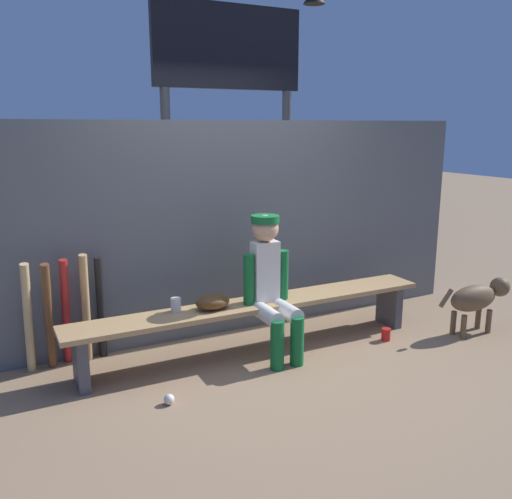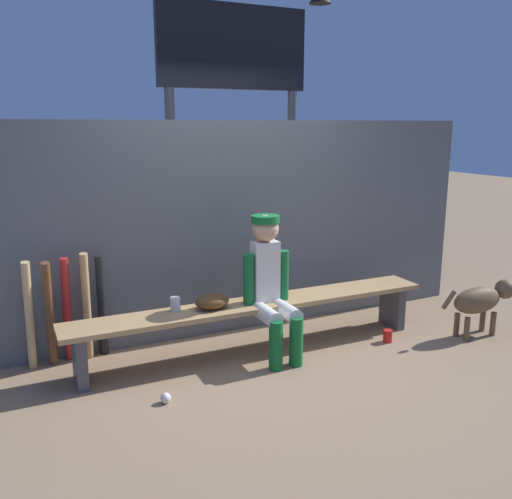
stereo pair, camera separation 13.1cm
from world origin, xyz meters
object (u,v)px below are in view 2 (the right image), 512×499
object	(u,v)px
bat_wood_tan	(87,307)
cup_on_ground	(388,336)
baseball_glove	(212,302)
scoreboard	(239,85)
dugout_bench	(256,312)
cup_on_bench	(175,304)
bat_aluminum_black	(102,306)
bat_wood_natural	(29,316)
player_seated	(271,282)
bat_aluminum_red	(67,310)
bat_wood_dark	(50,315)
baseball	(166,398)
dog	(482,300)

from	to	relation	value
bat_wood_tan	cup_on_ground	size ratio (longest dim) A/B	8.34
baseball_glove	scoreboard	world-z (taller)	scoreboard
dugout_bench	bat_wood_tan	bearing A→B (deg)	162.58
cup_on_ground	cup_on_bench	bearing A→B (deg)	168.08
bat_aluminum_black	cup_on_bench	distance (m)	0.64
dugout_bench	bat_wood_natural	world-z (taller)	bat_wood_natural
player_seated	cup_on_ground	size ratio (longest dim) A/B	10.61
baseball_glove	cup_on_ground	world-z (taller)	baseball_glove
cup_on_bench	cup_on_ground	bearing A→B (deg)	-11.92
baseball_glove	bat_wood_natural	xyz separation A→B (m)	(-1.34, 0.39, -0.05)
bat_wood_natural	scoreboard	size ratio (longest dim) A/B	0.27
player_seated	cup_on_ground	bearing A→B (deg)	-10.54
dugout_bench	player_seated	world-z (taller)	player_seated
player_seated	dugout_bench	bearing A→B (deg)	127.85
bat_wood_natural	cup_on_bench	world-z (taller)	bat_wood_natural
bat_aluminum_red	cup_on_bench	bearing A→B (deg)	-24.76
bat_wood_dark	bat_wood_natural	world-z (taller)	bat_wood_natural
player_seated	baseball	distance (m)	1.26
bat_wood_dark	bat_aluminum_red	bearing A→B (deg)	28.17
bat_aluminum_black	cup_on_ground	bearing A→B (deg)	-17.98
bat_wood_tan	scoreboard	distance (m)	2.87
player_seated	scoreboard	world-z (taller)	scoreboard
bat_wood_dark	player_seated	bearing A→B (deg)	-15.86
bat_wood_tan	dog	world-z (taller)	bat_wood_tan
bat_aluminum_black	bat_aluminum_red	bearing A→B (deg)	-177.66
bat_aluminum_red	bat_wood_dark	bearing A→B (deg)	-151.83
scoreboard	cup_on_ground	bearing A→B (deg)	-72.83
dugout_bench	scoreboard	distance (m)	2.58
baseball_glove	bat_aluminum_black	distance (m)	0.91
dugout_bench	bat_aluminum_black	size ratio (longest dim) A/B	3.63
dugout_bench	cup_on_bench	xyz separation A→B (m)	(-0.67, 0.08, 0.14)
scoreboard	dog	xyz separation A→B (m)	(1.45, -2.13, -1.95)
cup_on_ground	cup_on_bench	world-z (taller)	cup_on_bench
bat_wood_natural	baseball	distance (m)	1.29
bat_wood_dark	baseball	distance (m)	1.18
baseball	bat_aluminum_black	bearing A→B (deg)	103.86
bat_wood_tan	baseball	world-z (taller)	bat_wood_tan
player_seated	bat_wood_dark	distance (m)	1.75
bat_aluminum_black	bat_wood_natural	size ratio (longest dim) A/B	0.97
bat_aluminum_red	cup_on_ground	world-z (taller)	bat_aluminum_red
bat_aluminum_red	baseball	xyz separation A→B (m)	(0.51, -0.97, -0.41)
baseball_glove	cup_on_bench	size ratio (longest dim) A/B	2.55
cup_on_ground	scoreboard	xyz separation A→B (m)	(-0.59, 1.91, 2.23)
dugout_bench	baseball_glove	xyz separation A→B (m)	(-0.39, 0.00, 0.14)
baseball_glove	bat_wood_natural	bearing A→B (deg)	163.71
player_seated	bat_wood_dark	bearing A→B (deg)	164.14
bat_wood_dark	baseball	size ratio (longest dim) A/B	12.17
bat_aluminum_red	scoreboard	world-z (taller)	scoreboard
baseball_glove	dog	distance (m)	2.46
bat_aluminum_black	dog	world-z (taller)	bat_aluminum_black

